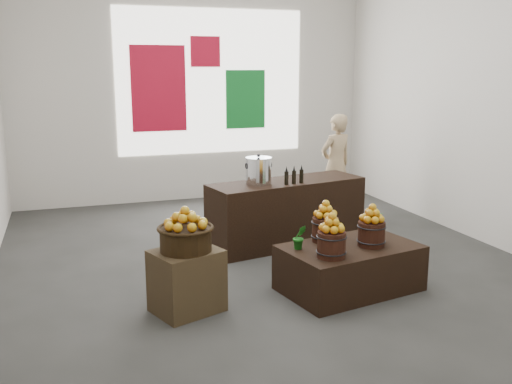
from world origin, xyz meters
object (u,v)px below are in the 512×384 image
object	(u,v)px
crate	(187,281)
display_table	(350,268)
wicker_basket	(186,239)
stock_pot_left	(259,172)
shopper	(336,164)
counter	(286,212)

from	to	relation	value
crate	display_table	size ratio (longest dim) A/B	0.44
crate	wicker_basket	distance (m)	0.41
stock_pot_left	shopper	xyz separation A→B (m)	(1.72, 1.32, -0.21)
display_table	shopper	xyz separation A→B (m)	(1.27, 2.90, 0.54)
wicker_basket	display_table	xyz separation A→B (m)	(1.69, -0.02, -0.47)
crate	counter	xyz separation A→B (m)	(1.66, 1.65, 0.12)
crate	display_table	bearing A→B (deg)	-0.62
wicker_basket	shopper	bearing A→B (deg)	44.23
stock_pot_left	shopper	size ratio (longest dim) A/B	0.20
crate	wicker_basket	size ratio (longest dim) A/B	1.25
display_table	stock_pot_left	xyz separation A→B (m)	(-0.45, 1.59, 0.76)
display_table	shopper	size ratio (longest dim) A/B	0.88
counter	shopper	distance (m)	1.83
display_table	counter	bearing A→B (deg)	80.41
crate	counter	distance (m)	2.34
wicker_basket	counter	xyz separation A→B (m)	(1.66, 1.65, -0.29)
display_table	stock_pot_left	world-z (taller)	stock_pot_left
counter	stock_pot_left	xyz separation A→B (m)	(-0.41, -0.08, 0.57)
counter	crate	bearing A→B (deg)	-146.27
shopper	stock_pot_left	bearing A→B (deg)	22.68
stock_pot_left	crate	bearing A→B (deg)	-128.47
crate	display_table	distance (m)	1.69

